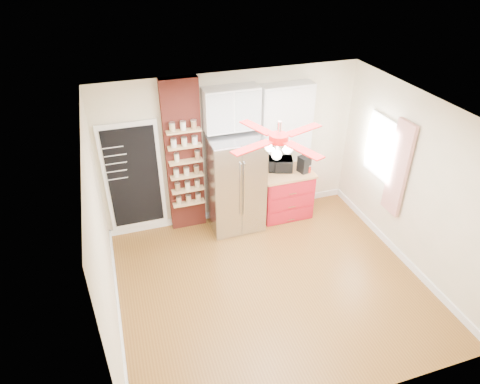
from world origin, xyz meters
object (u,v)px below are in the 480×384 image
object	(u,v)px
canister_left	(308,169)
pantry_jar_oats	(177,157)
red_cabinet	(285,193)
coffee_maker	(304,164)
fridge	(235,183)
toaster_oven	(280,164)
ceiling_fan	(279,139)

from	to	relation	value
canister_left	pantry_jar_oats	bearing A→B (deg)	174.21
red_cabinet	coffee_maker	distance (m)	0.67
fridge	toaster_oven	distance (m)	0.91
red_cabinet	toaster_oven	world-z (taller)	toaster_oven
ceiling_fan	pantry_jar_oats	xyz separation A→B (m)	(-0.99, 1.80, -0.99)
red_cabinet	fridge	bearing A→B (deg)	-177.05
toaster_oven	coffee_maker	distance (m)	0.42
ceiling_fan	pantry_jar_oats	bearing A→B (deg)	118.71
toaster_oven	canister_left	world-z (taller)	toaster_oven
toaster_oven	fridge	bearing A→B (deg)	-151.54
red_cabinet	ceiling_fan	distance (m)	2.75
coffee_maker	red_cabinet	bearing A→B (deg)	150.27
canister_left	pantry_jar_oats	xyz separation A→B (m)	(-2.27, 0.23, 0.47)
ceiling_fan	canister_left	bearing A→B (deg)	50.80
pantry_jar_oats	coffee_maker	bearing A→B (deg)	-5.22
ceiling_fan	toaster_oven	distance (m)	2.43
fridge	toaster_oven	size ratio (longest dim) A/B	4.14
fridge	coffee_maker	size ratio (longest dim) A/B	5.91
fridge	canister_left	distance (m)	1.34
fridge	canister_left	bearing A→B (deg)	-2.43
fridge	red_cabinet	bearing A→B (deg)	2.95
fridge	pantry_jar_oats	size ratio (longest dim) A/B	13.47
fridge	coffee_maker	distance (m)	1.28
canister_left	fridge	bearing A→B (deg)	177.57
canister_left	pantry_jar_oats	distance (m)	2.33
red_cabinet	canister_left	xyz separation A→B (m)	(0.36, -0.11, 0.51)
ceiling_fan	toaster_oven	bearing A→B (deg)	64.87
ceiling_fan	fridge	bearing A→B (deg)	91.76
ceiling_fan	canister_left	world-z (taller)	ceiling_fan
toaster_oven	pantry_jar_oats	xyz separation A→B (m)	(-1.83, 0.01, 0.42)
fridge	red_cabinet	size ratio (longest dim) A/B	1.86
fridge	toaster_oven	bearing A→B (deg)	10.13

